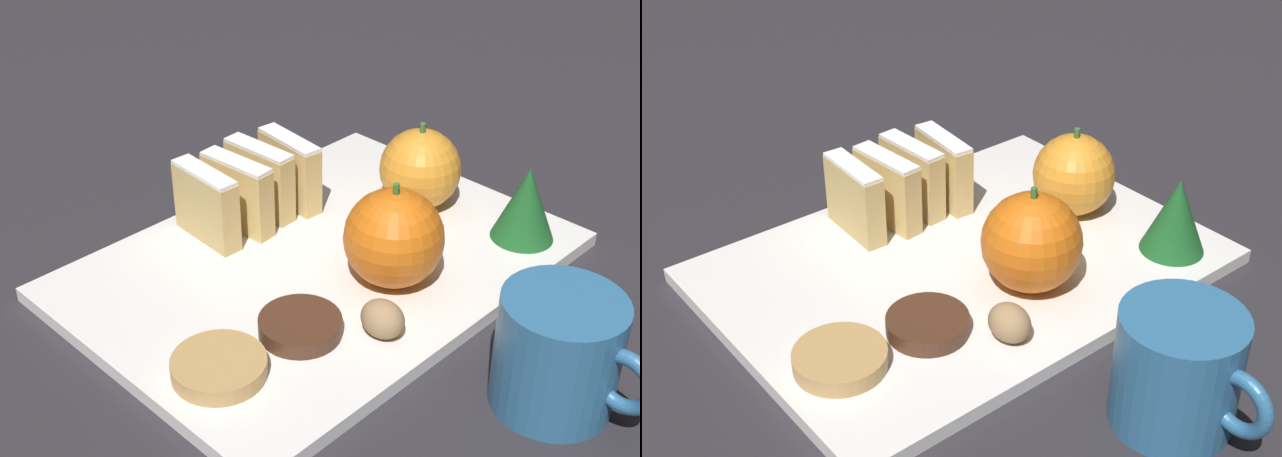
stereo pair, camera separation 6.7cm
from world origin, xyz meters
TOP-DOWN VIEW (x-y plane):
  - ground_plane at (0.00, 0.00)m, footprint 6.00×6.00m
  - serving_platter at (0.00, 0.00)m, footprint 0.28×0.39m
  - stollen_slice_front at (-0.09, -0.04)m, footprint 0.07×0.02m
  - stollen_slice_second at (-0.09, -0.01)m, footprint 0.07×0.02m
  - stollen_slice_third at (-0.09, 0.02)m, footprint 0.07×0.02m
  - stollen_slice_fourth at (-0.09, 0.05)m, footprint 0.07×0.03m
  - orange_near at (0.06, 0.02)m, footprint 0.08×0.08m
  - orange_far at (-0.00, 0.13)m, footprint 0.07×0.07m
  - walnut at (0.10, -0.04)m, footprint 0.03×0.03m
  - chocolate_cookie at (0.06, -0.08)m, footprint 0.06×0.06m
  - gingerbread_cookie at (0.05, -0.15)m, footprint 0.07×0.07m
  - evergreen_sprig at (0.10, 0.15)m, footprint 0.05×0.05m
  - coffee_mug at (0.22, -0.00)m, footprint 0.11×0.08m

SIDE VIEW (x-z plane):
  - ground_plane at x=0.00m, z-range 0.00..0.00m
  - serving_platter at x=0.00m, z-range 0.00..0.01m
  - gingerbread_cookie at x=0.05m, z-range 0.01..0.03m
  - chocolate_cookie at x=0.06m, z-range 0.01..0.03m
  - walnut at x=0.10m, z-range 0.01..0.04m
  - coffee_mug at x=0.22m, z-range 0.00..0.08m
  - stollen_slice_front at x=-0.09m, z-range 0.01..0.08m
  - stollen_slice_second at x=-0.09m, z-range 0.01..0.08m
  - stollen_slice_third at x=-0.09m, z-range 0.01..0.08m
  - stollen_slice_fourth at x=-0.09m, z-range 0.01..0.08m
  - evergreen_sprig at x=0.10m, z-range 0.01..0.08m
  - orange_far at x=0.00m, z-range 0.01..0.09m
  - orange_near at x=0.06m, z-range 0.01..0.09m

